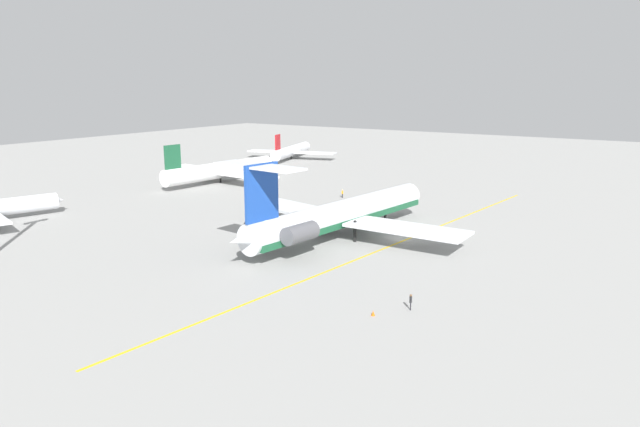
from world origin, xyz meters
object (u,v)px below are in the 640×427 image
object	(u,v)px
airliner_mid_right	(223,170)
ground_crew_near_nose	(342,192)
airliner_far_right	(292,151)
safety_cone_wingtip	(351,202)
ground_crew_near_tail	(411,300)
main_jetliner	(337,215)
safety_cone_nose	(373,313)

from	to	relation	value
airliner_mid_right	ground_crew_near_nose	distance (m)	33.26
airliner_mid_right	airliner_far_right	size ratio (longest dim) A/B	1.19
airliner_far_right	safety_cone_wingtip	bearing A→B (deg)	-150.42
airliner_far_right	safety_cone_wingtip	xyz separation A→B (m)	(-48.09, -48.46, -2.19)
safety_cone_wingtip	airliner_mid_right	bearing A→B (deg)	82.71
ground_crew_near_nose	safety_cone_wingtip	distance (m)	5.46
airliner_mid_right	ground_crew_near_tail	xyz separation A→B (m)	(-48.19, -69.34, -1.82)
ground_crew_near_nose	ground_crew_near_tail	size ratio (longest dim) A/B	1.01
main_jetliner	ground_crew_near_tail	distance (m)	29.12
airliner_mid_right	safety_cone_nose	size ratio (longest dim) A/B	60.01
ground_crew_near_tail	safety_cone_wingtip	xyz separation A→B (m)	(43.42, 32.07, -0.81)
main_jetliner	safety_cone_wingtip	xyz separation A→B (m)	(23.40, 11.06, -3.25)
airliner_far_right	airliner_mid_right	bearing A→B (deg)	178.85
ground_crew_near_tail	safety_cone_nose	xyz separation A→B (m)	(-3.42, 2.52, -0.81)
airliner_mid_right	ground_crew_near_tail	distance (m)	84.46
main_jetliner	safety_cone_wingtip	distance (m)	26.08
main_jetliner	ground_crew_near_tail	bearing A→B (deg)	-127.21
safety_cone_nose	ground_crew_near_nose	bearing A→B (deg)	33.72
airliner_far_right	safety_cone_wingtip	size ratio (longest dim) A/B	50.22
safety_cone_nose	main_jetliner	bearing A→B (deg)	38.26
airliner_far_right	ground_crew_near_nose	size ratio (longest dim) A/B	15.98
airliner_far_right	safety_cone_nose	xyz separation A→B (m)	(-94.93, -78.02, -2.19)
ground_crew_near_tail	safety_cone_wingtip	world-z (taller)	ground_crew_near_tail
main_jetliner	ground_crew_near_nose	distance (m)	31.00
airliner_far_right	safety_cone_nose	distance (m)	122.90
ground_crew_near_nose	safety_cone_wingtip	xyz separation A→B (m)	(-3.55, -4.08, -0.82)
airliner_mid_right	ground_crew_near_tail	world-z (taller)	airliner_mid_right
ground_crew_near_nose	main_jetliner	bearing A→B (deg)	128.08
ground_crew_near_nose	airliner_far_right	bearing A→B (deg)	-36.36
airliner_far_right	ground_crew_near_tail	distance (m)	121.91
safety_cone_wingtip	airliner_far_right	bearing A→B (deg)	45.22
main_jetliner	safety_cone_nose	xyz separation A→B (m)	(-23.44, -18.49, -3.25)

